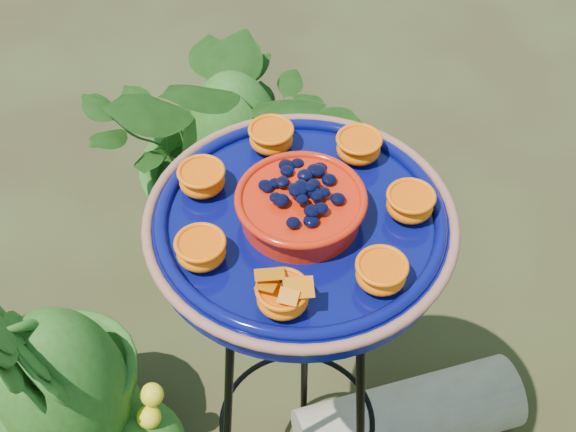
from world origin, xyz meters
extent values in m
torus|color=black|center=(-0.11, -0.11, 0.90)|extent=(0.34, 0.34, 0.02)
torus|color=black|center=(-0.11, -0.11, 0.31)|extent=(0.43, 0.43, 0.01)
cylinder|color=black|center=(-0.17, 0.02, 0.45)|extent=(0.05, 0.09, 0.90)
cylinder|color=black|center=(-0.20, -0.23, 0.45)|extent=(0.07, 0.08, 0.90)
cylinder|color=black|center=(0.03, -0.13, 0.45)|extent=(0.09, 0.03, 0.90)
cylinder|color=#060A50|center=(-0.11, -0.11, 0.93)|extent=(0.60, 0.60, 0.04)
torus|color=#A85F4C|center=(-0.11, -0.11, 0.95)|extent=(0.48, 0.48, 0.02)
torus|color=#060A50|center=(-0.11, -0.11, 0.95)|extent=(0.44, 0.44, 0.02)
cylinder|color=red|center=(-0.11, -0.11, 0.97)|extent=(0.24, 0.24, 0.04)
torus|color=red|center=(-0.11, -0.11, 0.99)|extent=(0.20, 0.20, 0.01)
ellipsoid|color=black|center=(-0.11, -0.11, 1.00)|extent=(0.16, 0.16, 0.03)
ellipsoid|color=#FF5A02|center=(0.02, -0.02, 0.97)|extent=(0.07, 0.07, 0.04)
cylinder|color=orange|center=(0.02, -0.02, 0.98)|extent=(0.07, 0.07, 0.01)
ellipsoid|color=#FF5A02|center=(-0.10, 0.05, 0.97)|extent=(0.07, 0.07, 0.04)
cylinder|color=orange|center=(-0.10, 0.05, 0.98)|extent=(0.07, 0.07, 0.01)
ellipsoid|color=#FF5A02|center=(-0.23, 0.00, 0.97)|extent=(0.07, 0.07, 0.04)
cylinder|color=orange|center=(-0.23, 0.00, 0.98)|extent=(0.07, 0.07, 0.01)
ellipsoid|color=#FF5A02|center=(-0.28, -0.14, 0.97)|extent=(0.07, 0.07, 0.04)
cylinder|color=orange|center=(-0.28, -0.14, 0.98)|extent=(0.07, 0.07, 0.01)
ellipsoid|color=#FF5A02|center=(-0.20, -0.25, 0.97)|extent=(0.07, 0.07, 0.04)
cylinder|color=orange|center=(-0.20, -0.25, 0.98)|extent=(0.07, 0.07, 0.01)
ellipsoid|color=#FF5A02|center=(-0.05, -0.27, 0.97)|extent=(0.07, 0.07, 0.04)
cylinder|color=orange|center=(-0.05, -0.27, 0.98)|extent=(0.07, 0.07, 0.01)
ellipsoid|color=#FF5A02|center=(0.04, -0.16, 0.97)|extent=(0.07, 0.07, 0.04)
cylinder|color=orange|center=(0.04, -0.16, 0.98)|extent=(0.07, 0.07, 0.01)
cylinder|color=black|center=(-0.05, -0.27, 0.99)|extent=(0.02, 0.02, 0.00)
cube|color=orange|center=(-0.08, -0.26, 1.00)|extent=(0.05, 0.05, 0.01)
cube|color=orange|center=(-0.03, -0.26, 1.00)|extent=(0.05, 0.05, 0.01)
cylinder|color=tan|center=(0.06, 0.13, 0.09)|extent=(0.50, 0.51, 0.18)
imported|color=#244B14|center=(-0.64, 0.47, 0.39)|extent=(0.84, 0.78, 0.77)
imported|color=#244B14|center=(-0.60, -0.29, 0.36)|extent=(0.46, 0.49, 0.71)
camera|label=1|loc=(0.27, -0.82, 1.85)|focal=50.00mm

